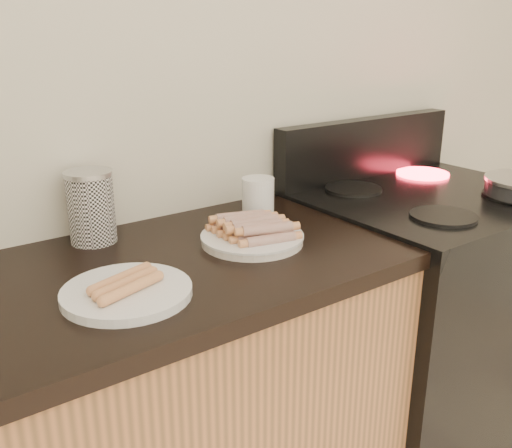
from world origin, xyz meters
TOP-DOWN VIEW (x-y plane):
  - wall_back at (0.00, 2.00)m, footprint 4.00×0.04m
  - stove at (0.78, 1.68)m, footprint 0.76×0.65m
  - stove_panel at (0.78, 1.96)m, footprint 0.76×0.06m
  - burner_near_left at (0.61, 1.51)m, footprint 0.18×0.18m
  - burner_far_left at (0.61, 1.84)m, footprint 0.18×0.18m
  - burner_far_right at (0.95, 1.84)m, footprint 0.18×0.18m
  - main_plate at (0.10, 1.68)m, footprint 0.32×0.32m
  - side_plate at (-0.27, 1.59)m, footprint 0.28×0.28m
  - hotdog_pile at (0.10, 1.68)m, footprint 0.13×0.20m
  - plain_sausages at (-0.27, 1.59)m, footprint 0.14×0.12m
  - canister at (-0.21, 1.92)m, footprint 0.12×0.12m
  - mug at (0.23, 1.84)m, footprint 0.12×0.12m

SIDE VIEW (x-z plane):
  - stove at x=0.78m, z-range 0.00..0.91m
  - main_plate at x=0.10m, z-range 0.90..0.92m
  - side_plate at x=-0.27m, z-range 0.90..0.92m
  - burner_near_left at x=0.61m, z-range 0.91..0.92m
  - burner_far_left at x=0.61m, z-range 0.91..0.92m
  - burner_far_right at x=0.95m, z-range 0.91..0.92m
  - plain_sausages at x=-0.27m, z-range 0.92..0.94m
  - hotdog_pile at x=0.10m, z-range 0.92..0.96m
  - mug at x=0.23m, z-range 0.90..1.01m
  - canister at x=-0.21m, z-range 0.90..1.08m
  - stove_panel at x=0.78m, z-range 0.91..1.11m
  - wall_back at x=0.00m, z-range 0.00..2.60m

